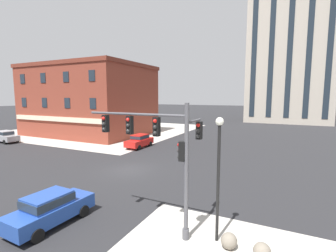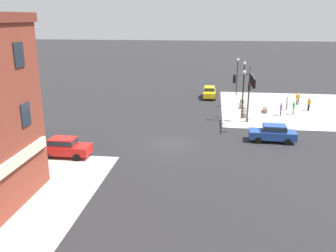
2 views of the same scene
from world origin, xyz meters
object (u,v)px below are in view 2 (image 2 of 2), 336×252
Objects in this scene: bollard_sphere_curb_b at (245,112)px; bollard_sphere_curb_d at (242,106)px; street_lamp_mid_sidewalk at (244,80)px; street_lamp_corner_far at (237,73)px; bench_near_signal at (265,110)px; car_main_southbound_far at (273,133)px; pedestrian_by_lamp at (309,103)px; car_main_northbound_near at (209,92)px; street_lamp_corner_near at (243,89)px; car_parked_curb at (64,147)px; bollard_sphere_curb_c at (244,109)px; pedestrian_at_curb at (298,98)px; bollard_sphere_curb_e at (242,101)px; pedestrian_near_bench at (287,103)px; pedestrian_with_bag at (281,108)px; pedestrian_walking_east at (294,107)px; bollard_sphere_curb_a at (244,114)px; traffic_signal_main at (249,88)px.

bollard_sphere_curb_d is (3.13, 0.14, 0.00)m from bollard_sphere_curb_b.
street_lamp_mid_sidewalk reaches higher than street_lamp_corner_far.
bench_near_signal is 11.72m from car_main_southbound_far.
street_lamp_mid_sidewalk is (3.53, 0.08, 3.41)m from bollard_sphere_curb_b.
pedestrian_by_lamp is 14.26m from car_main_northbound_near.
street_lamp_corner_near is 1.30× the size of car_parked_curb.
bollard_sphere_curb_b is at bearing -177.79° from street_lamp_corner_far.
pedestrian_at_curb is at bearing -59.25° from bollard_sphere_curb_c.
pedestrian_near_bench reaches higher than bollard_sphere_curb_e.
street_lamp_corner_near is (-5.13, 0.36, 3.21)m from bollard_sphere_curb_d.
bollard_sphere_curb_e is 4.09m from street_lamp_mid_sidewalk.
pedestrian_with_bag is (-1.59, -1.64, 0.58)m from bench_near_signal.
pedestrian_walking_east reaches higher than car_parked_curb.
bollard_sphere_curb_a is at bearing -178.67° from street_lamp_corner_far.
bollard_sphere_curb_d is 0.41× the size of pedestrian_at_curb.
bollard_sphere_curb_d is 8.99m from street_lamp_corner_far.
bollard_sphere_curb_a is at bearing 133.98° from pedestrian_at_curb.
traffic_signal_main is at bearing 179.71° from bollard_sphere_curb_a.
bollard_sphere_curb_e is 6.18m from pedestrian_near_bench.
pedestrian_by_lamp reaches higher than bollard_sphere_curb_b.
street_lamp_corner_near is at bearing 7.55° from traffic_signal_main.
pedestrian_with_bag reaches higher than bollard_sphere_curb_d.
bollard_sphere_curb_b is 5.79m from bollard_sphere_curb_e.
bollard_sphere_curb_c is 0.12× the size of street_lamp_mid_sidewalk.
pedestrian_near_bench reaches higher than bench_near_signal.
pedestrian_by_lamp reaches higher than bench_near_signal.
car_parked_curb reaches higher than bollard_sphere_curb_e.
street_lamp_mid_sidewalk is (1.97, 2.76, 3.43)m from bench_near_signal.
bollard_sphere_curb_b is 4.35m from pedestrian_with_bag.
bench_near_signal is at bearing 45.84° from pedestrian_with_bag.
bollard_sphere_curb_e is 27.76m from car_parked_curb.
traffic_signal_main reaches higher than bollard_sphere_curb_c.
car_main_northbound_near is at bearing 38.33° from street_lamp_mid_sidewalk.
bollard_sphere_curb_a is 4.07m from bench_near_signal.
pedestrian_walking_east reaches higher than pedestrian_at_curb.
pedestrian_walking_east is 0.31× the size of street_lamp_corner_far.
bollard_sphere_curb_d reaches higher than bench_near_signal.
pedestrian_with_bag is at bearing -73.30° from bollard_sphere_curb_a.
pedestrian_with_bag is 5.85m from street_lamp_corner_near.
pedestrian_with_bag is (-3.16, -4.46, 0.55)m from bollard_sphere_curb_d.
car_parked_curb is at bearing 128.25° from pedestrian_with_bag.
bollard_sphere_curb_d is at bearing 65.81° from pedestrian_walking_east.
pedestrian_at_curb reaches higher than bollard_sphere_curb_d.
pedestrian_walking_east reaches higher than pedestrian_with_bag.
bollard_sphere_curb_d is at bearing -3.98° from street_lamp_corner_near.
bollard_sphere_curb_e reaches higher than bench_near_signal.
street_lamp_corner_near is at bearing 138.31° from bench_near_signal.
car_parked_curb is at bearing 137.47° from bollard_sphere_curb_c.
street_lamp_corner_near reaches higher than bench_near_signal.
bollard_sphere_curb_b is 4.90m from street_lamp_mid_sidewalk.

